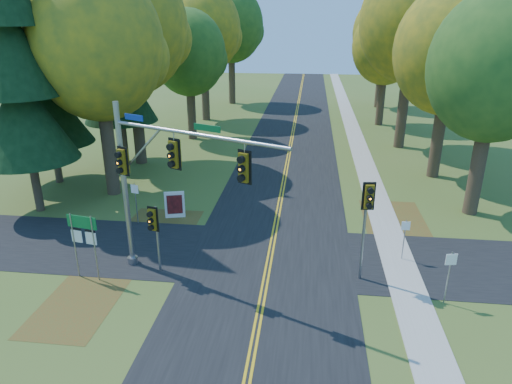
# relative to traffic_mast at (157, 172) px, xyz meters

# --- Properties ---
(ground) EXTENTS (160.00, 160.00, 0.00)m
(ground) POSITION_rel_traffic_mast_xyz_m (4.60, 0.44, -4.99)
(ground) COLOR #405C20
(ground) RESTS_ON ground
(road_main) EXTENTS (8.00, 160.00, 0.02)m
(road_main) POSITION_rel_traffic_mast_xyz_m (4.60, 0.44, -4.98)
(road_main) COLOR black
(road_main) RESTS_ON ground
(road_cross) EXTENTS (60.00, 6.00, 0.02)m
(road_cross) POSITION_rel_traffic_mast_xyz_m (4.60, 2.44, -4.98)
(road_cross) COLOR black
(road_cross) RESTS_ON ground
(centerline_left) EXTENTS (0.10, 160.00, 0.01)m
(centerline_left) POSITION_rel_traffic_mast_xyz_m (4.50, 0.44, -4.96)
(centerline_left) COLOR gold
(centerline_left) RESTS_ON road_main
(centerline_right) EXTENTS (0.10, 160.00, 0.01)m
(centerline_right) POSITION_rel_traffic_mast_xyz_m (4.70, 0.44, -4.96)
(centerline_right) COLOR gold
(centerline_right) RESTS_ON road_main
(sidewalk_east) EXTENTS (1.60, 160.00, 0.06)m
(sidewalk_east) POSITION_rel_traffic_mast_xyz_m (10.80, 0.44, -4.96)
(sidewalk_east) COLOR #9E998E
(sidewalk_east) RESTS_ON ground
(leaf_patch_w_near) EXTENTS (4.00, 6.00, 0.00)m
(leaf_patch_w_near) POSITION_rel_traffic_mast_xyz_m (-1.90, 4.44, -4.98)
(leaf_patch_w_near) COLOR brown
(leaf_patch_w_near) RESTS_ON ground
(leaf_patch_e) EXTENTS (3.50, 8.00, 0.00)m
(leaf_patch_e) POSITION_rel_traffic_mast_xyz_m (11.40, 6.44, -4.98)
(leaf_patch_e) COLOR brown
(leaf_patch_e) RESTS_ON ground
(leaf_patch_w_far) EXTENTS (3.00, 5.00, 0.00)m
(leaf_patch_w_far) POSITION_rel_traffic_mast_xyz_m (-2.90, -2.56, -4.98)
(leaf_patch_w_far) COLOR brown
(leaf_patch_w_far) RESTS_ON ground
(tree_w_a) EXTENTS (8.00, 8.00, 14.15)m
(tree_w_a) POSITION_rel_traffic_mast_xyz_m (-6.53, 9.82, 4.50)
(tree_w_a) COLOR #38281C
(tree_w_a) RESTS_ON ground
(tree_e_a) EXTENTS (7.20, 7.20, 12.73)m
(tree_e_a) POSITION_rel_traffic_mast_xyz_m (16.16, 9.21, 3.54)
(tree_e_a) COLOR #38281C
(tree_e_a) RESTS_ON ground
(tree_w_b) EXTENTS (8.60, 8.60, 15.38)m
(tree_w_b) POSITION_rel_traffic_mast_xyz_m (-7.12, 16.73, 5.38)
(tree_w_b) COLOR #38281C
(tree_w_b) RESTS_ON ground
(tree_e_b) EXTENTS (7.60, 7.60, 13.33)m
(tree_e_b) POSITION_rel_traffic_mast_xyz_m (15.57, 16.02, 3.91)
(tree_e_b) COLOR #38281C
(tree_e_b) RESTS_ON ground
(tree_w_c) EXTENTS (6.80, 6.80, 11.91)m
(tree_w_c) POSITION_rel_traffic_mast_xyz_m (-4.94, 24.91, 2.95)
(tree_w_c) COLOR #38281C
(tree_w_c) RESTS_ON ground
(tree_e_c) EXTENTS (8.80, 8.80, 15.79)m
(tree_e_c) POSITION_rel_traffic_mast_xyz_m (14.48, 24.13, 5.67)
(tree_e_c) COLOR #38281C
(tree_e_c) RESTS_ON ground
(tree_w_d) EXTENTS (8.20, 8.20, 14.56)m
(tree_w_d) POSITION_rel_traffic_mast_xyz_m (-5.53, 33.62, 4.79)
(tree_w_d) COLOR #38281C
(tree_w_d) RESTS_ON ground
(tree_e_d) EXTENTS (7.00, 7.00, 12.32)m
(tree_e_d) POSITION_rel_traffic_mast_xyz_m (13.86, 33.31, 3.25)
(tree_e_d) COLOR #38281C
(tree_e_d) RESTS_ON ground
(tree_w_e) EXTENTS (8.40, 8.40, 14.97)m
(tree_w_e) POSITION_rel_traffic_mast_xyz_m (-4.33, 44.52, 5.08)
(tree_w_e) COLOR #38281C
(tree_w_e) RESTS_ON ground
(tree_e_e) EXTENTS (7.80, 7.80, 13.74)m
(tree_e_e) POSITION_rel_traffic_mast_xyz_m (15.07, 44.02, 4.20)
(tree_e_e) COLOR #38281C
(tree_e_e) RESTS_ON ground
(pine_a) EXTENTS (5.60, 5.60, 19.48)m
(pine_a) POSITION_rel_traffic_mast_xyz_m (-9.90, 6.44, 4.19)
(pine_a) COLOR #38281C
(pine_a) RESTS_ON ground
(pine_b) EXTENTS (5.60, 5.60, 17.31)m
(pine_b) POSITION_rel_traffic_mast_xyz_m (-11.40, 11.44, 3.17)
(pine_b) COLOR #38281C
(pine_b) RESTS_ON ground
(pine_c) EXTENTS (5.60, 5.60, 20.56)m
(pine_c) POSITION_rel_traffic_mast_xyz_m (-8.40, 16.44, 4.70)
(pine_c) COLOR #38281C
(pine_c) RESTS_ON ground
(traffic_mast) EXTENTS (7.86, 3.71, 7.76)m
(traffic_mast) POSITION_rel_traffic_mast_xyz_m (0.00, 0.00, 0.00)
(traffic_mast) COLOR gray
(traffic_mast) RESTS_ON ground
(east_signal_pole) EXTENTS (0.55, 0.63, 4.73)m
(east_signal_pole) POSITION_rel_traffic_mast_xyz_m (8.82, 0.58, -1.40)
(east_signal_pole) COLOR gray
(east_signal_pole) RESTS_ON ground
(ped_signal_pole) EXTENTS (0.51, 0.61, 3.30)m
(ped_signal_pole) POSITION_rel_traffic_mast_xyz_m (-0.44, 0.24, -2.53)
(ped_signal_pole) COLOR gray
(ped_signal_pole) RESTS_ON ground
(route_sign_cluster) EXTENTS (1.45, 0.31, 3.14)m
(route_sign_cluster) POSITION_rel_traffic_mast_xyz_m (-3.37, -0.60, -2.78)
(route_sign_cluster) COLOR gray
(route_sign_cluster) RESTS_ON ground
(info_kiosk) EXTENTS (1.16, 0.45, 1.60)m
(info_kiosk) POSITION_rel_traffic_mast_xyz_m (-1.38, 6.38, -4.19)
(info_kiosk) COLOR silver
(info_kiosk) RESTS_ON ground
(reg_sign_e_north) EXTENTS (0.40, 0.07, 2.11)m
(reg_sign_e_north) POSITION_rel_traffic_mast_xyz_m (11.00, 2.77, -3.54)
(reg_sign_e_north) COLOR gray
(reg_sign_e_north) RESTS_ON ground
(reg_sign_e_south) EXTENTS (0.45, 0.11, 2.38)m
(reg_sign_e_south) POSITION_rel_traffic_mast_xyz_m (12.10, -0.73, -3.36)
(reg_sign_e_south) COLOR gray
(reg_sign_e_south) RESTS_ON ground
(reg_sign_w) EXTENTS (0.46, 0.15, 2.43)m
(reg_sign_w) POSITION_rel_traffic_mast_xyz_m (-3.29, 5.32, -3.33)
(reg_sign_w) COLOR gray
(reg_sign_w) RESTS_ON ground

